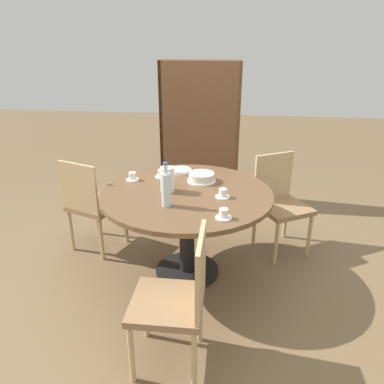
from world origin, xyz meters
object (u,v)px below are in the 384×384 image
(chair_a, at_px, (280,201))
(bookshelf, at_px, (200,135))
(cake_main, at_px, (202,177))
(coffee_pot, at_px, (167,178))
(chair_c, at_px, (177,298))
(cup_b, at_px, (223,194))
(water_bottle, at_px, (166,189))
(cup_d, at_px, (161,174))
(chair_b, at_px, (92,203))
(cup_a, at_px, (224,214))
(cup_c, at_px, (133,177))

(chair_a, xyz_separation_m, bookshelf, (-0.86, 1.12, 0.31))
(cake_main, bearing_deg, coffee_pot, -134.38)
(bookshelf, distance_m, cake_main, 1.42)
(cake_main, bearing_deg, chair_c, -90.79)
(cup_b, bearing_deg, bookshelf, 101.79)
(water_bottle, bearing_deg, cup_d, 104.98)
(chair_b, xyz_separation_m, coffee_pot, (0.76, -0.28, 0.38))
(chair_a, height_order, chair_b, same)
(chair_b, bearing_deg, cup_b, -175.75)
(chair_b, bearing_deg, water_bottle, 165.98)
(chair_b, xyz_separation_m, cup_d, (0.65, 0.03, 0.30))
(bookshelf, xyz_separation_m, coffee_pot, (-0.08, -1.65, 0.06))
(water_bottle, relative_size, cake_main, 1.35)
(chair_b, xyz_separation_m, chair_c, (0.99, -1.22, 0.00))
(chair_a, xyz_separation_m, coffee_pot, (-0.94, -0.54, 0.38))
(water_bottle, height_order, cake_main, water_bottle)
(chair_c, height_order, cup_a, chair_c)
(cup_c, bearing_deg, water_bottle, -51.24)
(chair_b, relative_size, coffee_pot, 3.79)
(chair_b, xyz_separation_m, cup_b, (1.20, -0.35, 0.30))
(cake_main, xyz_separation_m, cup_c, (-0.58, -0.04, -0.01))
(cup_a, distance_m, cup_d, 0.92)
(cup_a, bearing_deg, cake_main, 108.08)
(water_bottle, bearing_deg, bookshelf, 88.94)
(chair_c, distance_m, coffee_pot, 1.04)
(chair_a, distance_m, chair_c, 1.64)
(chair_b, height_order, cup_a, chair_b)
(cup_d, bearing_deg, cup_a, -51.71)
(cup_d, bearing_deg, bookshelf, 81.95)
(chair_c, bearing_deg, cake_main, 178.43)
(water_bottle, bearing_deg, cup_c, 128.76)
(chair_a, height_order, coffee_pot, coffee_pot)
(cake_main, height_order, cup_c, cake_main)
(water_bottle, distance_m, cup_d, 0.61)
(coffee_pot, relative_size, cup_b, 2.11)
(chair_a, xyz_separation_m, cup_d, (-1.05, -0.23, 0.30))
(coffee_pot, xyz_separation_m, cake_main, (0.24, 0.25, -0.07))
(coffee_pot, distance_m, cup_c, 0.41)
(cup_b, relative_size, cup_d, 1.00)
(chair_a, distance_m, cup_d, 1.12)
(bookshelf, bearing_deg, chair_b, 58.57)
(cake_main, xyz_separation_m, cup_a, (0.22, -0.67, -0.01))
(coffee_pot, bearing_deg, chair_b, 159.92)
(chair_b, height_order, cup_c, chair_b)
(bookshelf, relative_size, water_bottle, 4.99)
(chair_c, bearing_deg, coffee_pot, -167.27)
(chair_c, relative_size, cake_main, 3.69)
(chair_a, distance_m, cake_main, 0.82)
(chair_c, height_order, bookshelf, bookshelf)
(chair_a, height_order, cup_d, chair_a)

